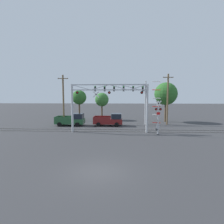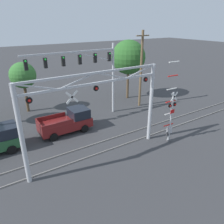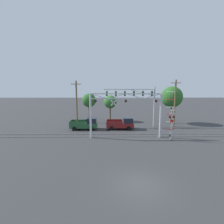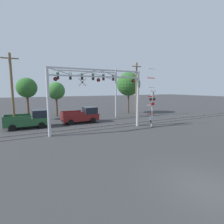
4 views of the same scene
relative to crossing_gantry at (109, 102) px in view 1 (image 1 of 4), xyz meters
name	(u,v)px [view 1 (image 1 of 4)]	position (x,y,z in m)	size (l,w,h in m)	color
ground_plane	(99,172)	(0.01, -12.82, -4.23)	(200.00, 200.00, 0.00)	#38383A
rail_track_near	(109,131)	(0.01, 0.28, -4.18)	(80.00, 0.08, 0.10)	gray
rail_track_far	(110,129)	(0.01, 1.72, -4.18)	(80.00, 0.08, 0.10)	gray
crossing_gantry	(109,102)	(0.00, 0.00, 0.00)	(10.72, 0.31, 6.69)	#B7BABF
crossing_signal_mast	(158,117)	(6.43, -1.22, -1.83)	(1.31, 0.35, 7.00)	#B7BABF
traffic_signal_span	(130,93)	(3.22, 7.03, 1.27)	(9.54, 0.39, 7.69)	#B7BABF
pickup_truck_lead	(110,120)	(-0.23, 5.28, -3.24)	(4.86, 2.33, 2.10)	maroon
pickup_truck_following	(72,120)	(-6.72, 5.11, -3.24)	(4.83, 2.33, 2.10)	#23512D
utility_pole_left	(63,99)	(-8.34, 5.93, 0.24)	(1.80, 0.28, 8.66)	brown
utility_pole_right	(168,99)	(9.86, 6.91, 0.36)	(1.80, 0.28, 8.88)	brown
background_tree_beyond_span	(79,98)	(-6.66, 10.66, 0.49)	(2.87, 2.87, 6.20)	brown
background_tree_far_left_verge	(102,100)	(-2.27, 12.50, 0.01)	(2.87, 2.87, 5.72)	brown
background_tree_far_right_verge	(166,94)	(10.36, 10.09, 1.23)	(4.35, 4.35, 7.65)	brown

